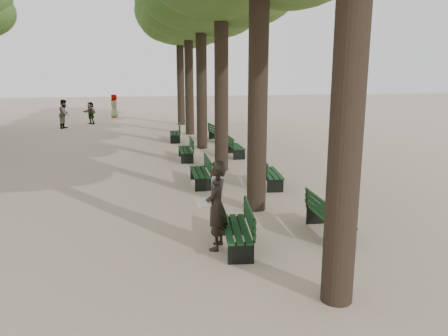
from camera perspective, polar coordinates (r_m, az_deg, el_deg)
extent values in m
plane|color=tan|center=(9.07, 0.00, -11.67)|extent=(120.00, 120.00, 0.00)
cylinder|color=#33261C|center=(6.86, 16.13, 12.33)|extent=(0.52, 0.52, 7.50)
cylinder|color=#33261C|center=(11.54, 4.49, 12.65)|extent=(0.52, 0.52, 7.50)
cylinder|color=#33261C|center=(16.41, -0.35, 12.63)|extent=(0.52, 0.52, 7.50)
cylinder|color=#33261C|center=(21.34, -2.97, 12.59)|extent=(0.52, 0.52, 7.50)
cylinder|color=#33261C|center=(26.30, -4.60, 12.55)|extent=(0.52, 0.52, 7.50)
cylinder|color=#33261C|center=(31.27, -5.71, 12.51)|extent=(0.52, 0.52, 7.50)
ellipsoid|color=#30551D|center=(31.52, -5.88, 19.71)|extent=(6.00, 6.00, 4.50)
cube|color=black|center=(9.44, 1.58, -9.18)|extent=(0.75, 1.85, 0.45)
cube|color=black|center=(9.36, 1.59, -7.90)|extent=(0.77, 1.85, 0.04)
cube|color=black|center=(9.30, 3.33, -6.29)|extent=(0.27, 1.79, 0.40)
cube|color=black|center=(14.56, -3.19, -1.38)|extent=(0.57, 1.81, 0.45)
cube|color=black|center=(14.51, -3.20, -0.52)|extent=(0.59, 1.82, 0.04)
cube|color=black|center=(14.48, -2.12, 0.57)|extent=(0.09, 1.80, 0.40)
cube|color=black|center=(18.76, -5.08, 1.74)|extent=(0.58, 1.82, 0.45)
cube|color=black|center=(18.72, -5.09, 2.41)|extent=(0.60, 1.82, 0.04)
cube|color=black|center=(18.70, -4.25, 3.26)|extent=(0.10, 1.80, 0.40)
cube|color=black|center=(23.92, -6.47, 4.04)|extent=(0.64, 1.83, 0.45)
cube|color=black|center=(23.89, -6.49, 4.57)|extent=(0.66, 1.83, 0.04)
cube|color=black|center=(23.86, -5.83, 5.23)|extent=(0.17, 1.80, 0.40)
cube|color=black|center=(10.46, 13.63, -7.34)|extent=(0.59, 1.82, 0.45)
cube|color=black|center=(10.39, 13.69, -6.17)|extent=(0.61, 1.82, 0.04)
cube|color=black|center=(10.21, 12.32, -4.85)|extent=(0.11, 1.80, 0.40)
cube|color=black|center=(14.50, 6.17, -1.49)|extent=(0.72, 1.85, 0.45)
cube|color=black|center=(14.45, 6.19, -0.62)|extent=(0.74, 1.85, 0.04)
cube|color=black|center=(14.34, 5.12, 0.41)|extent=(0.24, 1.79, 0.40)
cube|color=black|center=(19.51, 1.53, 2.20)|extent=(0.53, 1.80, 0.45)
cube|color=black|center=(19.47, 1.53, 2.85)|extent=(0.55, 1.80, 0.04)
cube|color=black|center=(19.37, 0.73, 3.61)|extent=(0.05, 1.80, 0.40)
cube|color=black|center=(23.83, -0.86, 4.09)|extent=(0.69, 1.84, 0.45)
cube|color=black|center=(23.80, -0.86, 4.62)|extent=(0.71, 1.84, 0.04)
cube|color=black|center=(23.69, -1.52, 5.24)|extent=(0.22, 1.80, 0.40)
imported|color=black|center=(9.21, -0.98, -4.93)|extent=(0.64, 0.85, 1.91)
cube|color=white|center=(9.14, -2.53, -4.45)|extent=(0.37, 0.29, 0.12)
imported|color=#262628|center=(32.96, -17.02, 6.88)|extent=(1.16, 1.35, 1.59)
imported|color=#262628|center=(31.02, -20.11, 6.64)|extent=(0.58, 0.99, 1.90)
imported|color=#262628|center=(30.47, 4.68, 6.91)|extent=(0.48, 0.94, 1.53)
imported|color=#262628|center=(37.06, -14.14, 7.85)|extent=(0.52, 0.97, 1.90)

